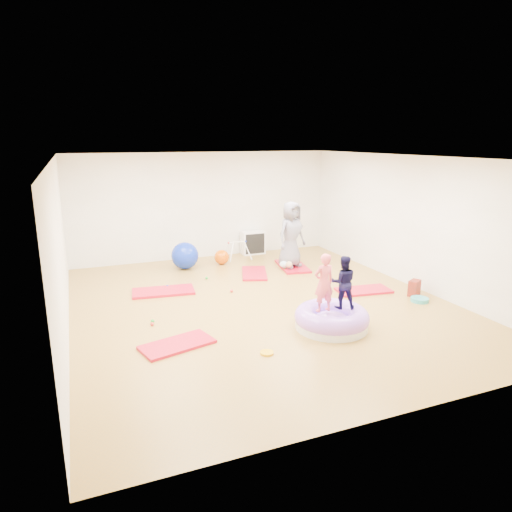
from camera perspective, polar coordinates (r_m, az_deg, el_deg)
name	(u,v)px	position (r m, az deg, el deg)	size (l,w,h in m)	color
room	(262,234)	(8.56, 0.75, 2.78)	(7.01, 8.01, 2.81)	olive
gym_mat_front_left	(177,345)	(7.33, -9.82, -10.85)	(1.12, 0.56, 0.05)	red
gym_mat_mid_left	(163,291)	(9.78, -11.50, -4.35)	(1.27, 0.63, 0.05)	red
gym_mat_center_back	(254,273)	(10.86, -0.22, -2.17)	(1.13, 0.57, 0.05)	red
gym_mat_right	(364,290)	(9.93, 13.30, -4.20)	(1.12, 0.56, 0.05)	red
gym_mat_rear_right	(292,266)	(11.49, 4.58, -1.27)	(1.25, 0.63, 0.05)	red
inflatable_cushion	(332,319)	(7.93, 9.42, -7.79)	(1.27, 1.27, 0.40)	silver
child_pink	(324,280)	(7.63, 8.50, -2.97)	(0.37, 0.24, 1.00)	#F95C68
child_navy	(343,279)	(7.85, 10.84, -2.89)	(0.45, 0.35, 0.92)	black
adult_caregiver	(291,234)	(11.19, 4.41, 2.71)	(0.79, 0.51, 1.62)	slate
infant	(287,264)	(11.19, 3.88, -1.01)	(0.34, 0.35, 0.20)	#C1E9FF
ball_pit_balls	(222,296)	(9.32, -4.24, -5.01)	(3.65, 3.53, 0.07)	#0D26B2
exercise_ball_blue	(185,256)	(11.37, -8.88, 0.04)	(0.67, 0.67, 0.67)	#0D26B2
exercise_ball_orange	(222,257)	(11.72, -4.31, -0.13)	(0.38, 0.38, 0.38)	#D55000
infant_play_gym	(237,248)	(12.11, -2.37, 1.06)	(0.64, 0.61, 0.49)	white
cube_shelf	(253,243)	(12.70, -0.36, 1.68)	(0.64, 0.32, 0.64)	white
balance_disc	(420,300)	(9.64, 19.77, -5.16)	(0.35, 0.35, 0.08)	teal
backpack	(414,288)	(9.91, 19.18, -3.80)	(0.28, 0.17, 0.33)	red
yellow_toy	(267,353)	(6.99, 1.37, -12.01)	(0.21, 0.21, 0.03)	#E9AB03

